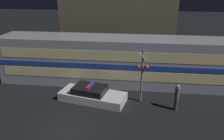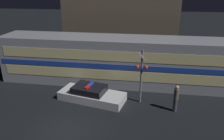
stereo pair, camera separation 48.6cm
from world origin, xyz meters
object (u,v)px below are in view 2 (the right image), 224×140
at_px(train, 130,61).
at_px(pedestrian, 176,98).
at_px(crossing_signal_near, 141,73).
at_px(police_car, 91,94).

height_order(train, pedestrian, train).
height_order(pedestrian, crossing_signal_near, crossing_signal_near).
height_order(train, crossing_signal_near, train).
xyz_separation_m(train, crossing_signal_near, (1.02, -3.13, 0.28)).
height_order(police_car, crossing_signal_near, crossing_signal_near).
distance_m(train, police_car, 4.32).
bearing_deg(pedestrian, police_car, 173.61).
distance_m(pedestrian, crossing_signal_near, 2.69).
relative_size(police_car, pedestrian, 2.69).
relative_size(train, pedestrian, 11.50).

